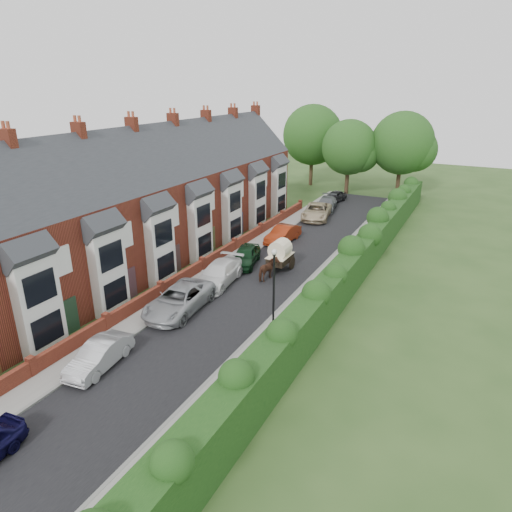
{
  "coord_description": "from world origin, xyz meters",
  "views": [
    {
      "loc": [
        12.87,
        -16.74,
        13.48
      ],
      "look_at": [
        -0.52,
        9.54,
        2.2
      ],
      "focal_mm": 32.0,
      "sensor_mm": 36.0,
      "label": 1
    }
  ],
  "objects_px": {
    "lamppost": "(274,281)",
    "car_black": "(335,197)",
    "car_red": "(283,234)",
    "car_silver_b": "(179,300)",
    "car_grey": "(327,204)",
    "horse_cart": "(280,253)",
    "horse": "(268,270)",
    "car_white": "(219,274)",
    "car_green": "(245,256)",
    "car_beige": "(317,211)",
    "car_silver_a": "(99,355)"
  },
  "relations": [
    {
      "from": "car_grey",
      "to": "horse_cart",
      "type": "height_order",
      "value": "horse_cart"
    },
    {
      "from": "horse_cart",
      "to": "car_green",
      "type": "bearing_deg",
      "value": -176.7
    },
    {
      "from": "car_silver_a",
      "to": "car_silver_b",
      "type": "height_order",
      "value": "car_silver_b"
    },
    {
      "from": "car_silver_b",
      "to": "car_red",
      "type": "distance_m",
      "value": 15.07
    },
    {
      "from": "car_silver_a",
      "to": "car_white",
      "type": "relative_size",
      "value": 0.78
    },
    {
      "from": "car_white",
      "to": "car_beige",
      "type": "relative_size",
      "value": 0.93
    },
    {
      "from": "car_red",
      "to": "car_grey",
      "type": "distance_m",
      "value": 12.36
    },
    {
      "from": "car_green",
      "to": "horse",
      "type": "bearing_deg",
      "value": -47.46
    },
    {
      "from": "lamppost",
      "to": "car_black",
      "type": "xyz_separation_m",
      "value": [
        -6.4,
        31.13,
        -2.63
      ]
    },
    {
      "from": "car_grey",
      "to": "car_white",
      "type": "bearing_deg",
      "value": -101.45
    },
    {
      "from": "car_silver_b",
      "to": "car_white",
      "type": "bearing_deg",
      "value": 85.36
    },
    {
      "from": "car_red",
      "to": "horse_cart",
      "type": "relative_size",
      "value": 1.31
    },
    {
      "from": "horse_cart",
      "to": "horse",
      "type": "bearing_deg",
      "value": -90.0
    },
    {
      "from": "car_white",
      "to": "lamppost",
      "type": "bearing_deg",
      "value": -41.68
    },
    {
      "from": "car_red",
      "to": "car_silver_b",
      "type": "bearing_deg",
      "value": -87.11
    },
    {
      "from": "car_silver_b",
      "to": "car_black",
      "type": "relative_size",
      "value": 1.46
    },
    {
      "from": "horse",
      "to": "horse_cart",
      "type": "height_order",
      "value": "horse_cart"
    },
    {
      "from": "car_silver_b",
      "to": "car_green",
      "type": "distance_m",
      "value": 8.76
    },
    {
      "from": "car_white",
      "to": "car_grey",
      "type": "height_order",
      "value": "car_white"
    },
    {
      "from": "car_silver_a",
      "to": "car_beige",
      "type": "bearing_deg",
      "value": 82.16
    },
    {
      "from": "car_beige",
      "to": "horse_cart",
      "type": "height_order",
      "value": "horse_cart"
    },
    {
      "from": "car_silver_a",
      "to": "car_silver_b",
      "type": "bearing_deg",
      "value": 83.15
    },
    {
      "from": "car_green",
      "to": "car_grey",
      "type": "relative_size",
      "value": 0.89
    },
    {
      "from": "lamppost",
      "to": "car_black",
      "type": "distance_m",
      "value": 31.89
    },
    {
      "from": "car_beige",
      "to": "car_silver_a",
      "type": "bearing_deg",
      "value": -101.7
    },
    {
      "from": "car_silver_a",
      "to": "car_white",
      "type": "bearing_deg",
      "value": 83.15
    },
    {
      "from": "car_silver_b",
      "to": "lamppost",
      "type": "bearing_deg",
      "value": -3.24
    },
    {
      "from": "car_white",
      "to": "car_black",
      "type": "bearing_deg",
      "value": 83.92
    },
    {
      "from": "car_silver_b",
      "to": "horse_cart",
      "type": "height_order",
      "value": "horse_cart"
    },
    {
      "from": "car_black",
      "to": "horse",
      "type": "distance_m",
      "value": 24.59
    },
    {
      "from": "car_silver_a",
      "to": "car_black",
      "type": "height_order",
      "value": "car_silver_a"
    },
    {
      "from": "lamppost",
      "to": "car_grey",
      "type": "distance_m",
      "value": 28.06
    },
    {
      "from": "car_green",
      "to": "car_black",
      "type": "bearing_deg",
      "value": 75.75
    },
    {
      "from": "lamppost",
      "to": "car_silver_a",
      "type": "relative_size",
      "value": 1.26
    },
    {
      "from": "car_white",
      "to": "car_green",
      "type": "xyz_separation_m",
      "value": [
        0.0,
        4.02,
        -0.01
      ]
    },
    {
      "from": "horse",
      "to": "car_silver_b",
      "type": "bearing_deg",
      "value": 72.65
    },
    {
      "from": "car_silver_a",
      "to": "car_green",
      "type": "bearing_deg",
      "value": 83.15
    },
    {
      "from": "car_beige",
      "to": "car_black",
      "type": "xyz_separation_m",
      "value": [
        -0.53,
        7.73,
        -0.12
      ]
    },
    {
      "from": "car_green",
      "to": "horse_cart",
      "type": "xyz_separation_m",
      "value": [
        2.89,
        0.17,
        0.66
      ]
    },
    {
      "from": "car_black",
      "to": "horse_cart",
      "type": "bearing_deg",
      "value": -71.25
    },
    {
      "from": "car_white",
      "to": "car_red",
      "type": "relative_size",
      "value": 1.17
    },
    {
      "from": "lamppost",
      "to": "car_silver_b",
      "type": "distance_m",
      "value": 6.88
    },
    {
      "from": "car_red",
      "to": "car_grey",
      "type": "bearing_deg",
      "value": 94.94
    },
    {
      "from": "car_beige",
      "to": "horse",
      "type": "relative_size",
      "value": 2.97
    },
    {
      "from": "car_silver_b",
      "to": "car_grey",
      "type": "distance_m",
      "value": 27.42
    },
    {
      "from": "car_grey",
      "to": "horse_cart",
      "type": "relative_size",
      "value": 1.44
    },
    {
      "from": "car_green",
      "to": "car_red",
      "type": "relative_size",
      "value": 0.98
    },
    {
      "from": "car_red",
      "to": "car_grey",
      "type": "relative_size",
      "value": 0.91
    },
    {
      "from": "horse",
      "to": "car_green",
      "type": "bearing_deg",
      "value": -27.75
    },
    {
      "from": "lamppost",
      "to": "car_beige",
      "type": "xyz_separation_m",
      "value": [
        -5.87,
        23.4,
        -2.51
      ]
    }
  ]
}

